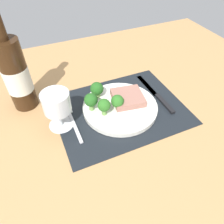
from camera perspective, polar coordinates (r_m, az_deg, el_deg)
ground_plane at (r=70.91cm, az=2.11°, el=-0.21°), size 140.00×110.00×3.00cm
placemat at (r=69.77cm, az=2.14°, el=0.75°), size 41.13×32.17×0.30cm
plate at (r=69.12cm, az=2.16°, el=1.32°), size 24.10×24.10×1.60cm
steak at (r=69.85cm, az=4.23°, el=3.87°), size 11.12×10.99×2.23cm
broccoli_near_fork at (r=70.13cm, az=-4.07°, el=6.16°), size 4.38×4.38×5.44cm
broccoli_center at (r=65.72cm, az=1.44°, el=2.91°), size 4.00×4.00×4.90cm
broccoli_near_steak at (r=64.97cm, az=-5.64°, el=3.12°), size 4.20×4.20×5.99cm
broccoli_front_edge at (r=63.30cm, az=-2.12°, el=1.71°), size 3.91×3.91×5.60cm
fork at (r=67.03cm, az=-10.69°, el=-1.98°), size 2.40×19.20×0.50cm
knife at (r=75.84cm, az=12.07°, el=4.30°), size 1.80×23.00×0.80cm
wine_bottle at (r=70.53cm, az=-24.29°, el=9.08°), size 7.76×7.76×31.71cm
wine_glass at (r=61.22cm, az=-14.57°, el=1.96°), size 7.94×7.94×12.12cm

